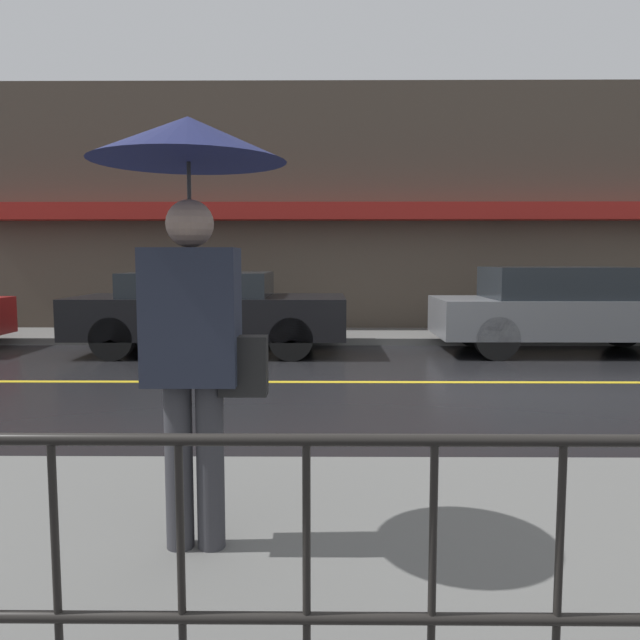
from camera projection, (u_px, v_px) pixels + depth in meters
ground_plane at (404, 382)px, 8.17m from camera, size 80.00×80.00×0.00m
sidewalk_near at (531, 566)px, 3.14m from camera, size 28.00×3.08×0.13m
sidewalk_far at (377, 336)px, 12.56m from camera, size 28.00×1.84×0.13m
lane_marking at (404, 382)px, 8.17m from camera, size 25.20×0.12×0.01m
building_storefront at (374, 210)px, 13.35m from camera, size 28.00×0.85×5.32m
pedestrian at (191, 228)px, 3.06m from camera, size 0.96×0.96×2.16m
car_black at (209, 310)px, 10.70m from camera, size 4.59×1.92×1.38m
car_grey at (562, 309)px, 10.64m from camera, size 4.38×1.76×1.48m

